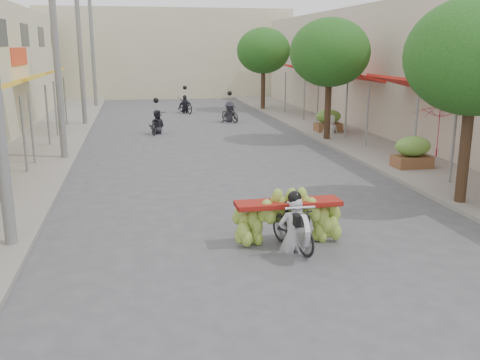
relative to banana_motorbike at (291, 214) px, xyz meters
name	(u,v)px	position (x,y,z in m)	size (l,w,h in m)	color
ground	(310,289)	(-0.24, -2.00, -0.71)	(120.00, 120.00, 0.00)	#505055
sidewalk_left	(33,146)	(-7.24, 13.00, -0.65)	(4.00, 60.00, 0.12)	gray
sidewalk_right	(352,135)	(6.76, 13.00, -0.65)	(4.00, 60.00, 0.12)	gray
shophouse_row_right	(469,70)	(11.76, 12.00, 2.29)	(9.77, 40.00, 6.00)	#C2B4A1
far_building	(167,53)	(-0.24, 36.00, 2.79)	(20.00, 6.00, 7.00)	beige
utility_pole_mid	(56,47)	(-5.64, 10.00, 3.32)	(0.60, 0.24, 8.00)	slate
utility_pole_far	(80,47)	(-5.64, 19.00, 3.32)	(0.60, 0.24, 8.00)	slate
utility_pole_back	(92,47)	(-5.64, 28.00, 3.32)	(0.60, 0.24, 8.00)	slate
street_tree_near	(474,57)	(5.16, 2.00, 3.08)	(3.40, 3.40, 5.25)	#3A2719
street_tree_mid	(330,53)	(5.16, 12.00, 3.08)	(3.40, 3.40, 5.25)	#3A2719
street_tree_far	(263,51)	(5.16, 24.00, 3.08)	(3.40, 3.40, 5.25)	#3A2719
produce_crate_mid	(413,150)	(5.96, 6.00, 0.01)	(1.20, 0.88, 1.16)	brown
produce_crate_far	(328,119)	(5.96, 14.00, 0.01)	(1.20, 0.88, 1.16)	brown
banana_motorbike	(291,214)	(0.00, 0.00, 0.00)	(2.21, 1.81, 2.11)	black
market_umbrella	(442,105)	(5.80, 4.25, 1.68)	(2.12, 2.12, 1.56)	#A7162D
pedestrian	(331,115)	(5.90, 13.56, 0.27)	(0.85, 0.52, 1.70)	white
bg_motorbike_a	(157,118)	(-2.04, 15.61, 0.02)	(1.12, 1.87, 1.95)	black
bg_motorbike_b	(230,106)	(2.06, 18.85, 0.16)	(1.19, 1.61, 1.95)	black
bg_motorbike_c	(185,101)	(0.06, 23.52, 0.08)	(1.16, 1.81, 1.95)	black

